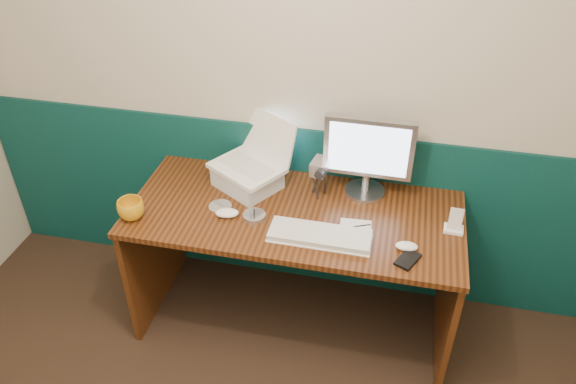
% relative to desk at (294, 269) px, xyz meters
% --- Properties ---
extents(back_wall, '(3.50, 0.04, 2.50)m').
position_rel_desk_xyz_m(back_wall, '(-0.12, 0.37, 0.88)').
color(back_wall, beige).
rests_on(back_wall, ground).
extents(wainscot, '(3.48, 0.02, 1.00)m').
position_rel_desk_xyz_m(wainscot, '(-0.12, 0.36, 0.12)').
color(wainscot, '#072E30').
rests_on(wainscot, ground).
extents(desk, '(1.60, 0.70, 0.75)m').
position_rel_desk_xyz_m(desk, '(0.00, 0.00, 0.00)').
color(desk, '#331709').
rests_on(desk, ground).
extents(laptop_riser, '(0.38, 0.36, 0.10)m').
position_rel_desk_xyz_m(laptop_riser, '(-0.28, 0.16, 0.43)').
color(laptop_riser, silver).
rests_on(laptop_riser, desk).
extents(laptop, '(0.42, 0.39, 0.28)m').
position_rel_desk_xyz_m(laptop, '(-0.28, 0.16, 0.61)').
color(laptop, white).
rests_on(laptop, laptop_riser).
extents(monitor, '(0.43, 0.13, 0.43)m').
position_rel_desk_xyz_m(monitor, '(0.31, 0.23, 0.59)').
color(monitor, '#A5A5AA').
rests_on(monitor, desk).
extents(keyboard, '(0.46, 0.16, 0.03)m').
position_rel_desk_xyz_m(keyboard, '(0.15, -0.17, 0.39)').
color(keyboard, silver).
rests_on(keyboard, desk).
extents(mouse_right, '(0.10, 0.07, 0.03)m').
position_rel_desk_xyz_m(mouse_right, '(0.54, -0.16, 0.39)').
color(mouse_right, white).
rests_on(mouse_right, desk).
extents(mouse_left, '(0.12, 0.09, 0.04)m').
position_rel_desk_xyz_m(mouse_left, '(-0.31, -0.10, 0.39)').
color(mouse_left, white).
rests_on(mouse_left, desk).
extents(mug, '(0.13, 0.13, 0.10)m').
position_rel_desk_xyz_m(mug, '(-0.74, -0.21, 0.42)').
color(mug, orange).
rests_on(mug, desk).
extents(camcorder, '(0.12, 0.15, 0.21)m').
position_rel_desk_xyz_m(camcorder, '(0.09, 0.16, 0.48)').
color(camcorder, '#ABABB0').
rests_on(camcorder, desk).
extents(cd_spindle, '(0.11, 0.11, 0.02)m').
position_rel_desk_xyz_m(cd_spindle, '(-0.18, -0.09, 0.39)').
color(cd_spindle, '#B5BAC6').
rests_on(cd_spindle, desk).
extents(cd_loose_a, '(0.11, 0.11, 0.00)m').
position_rel_desk_xyz_m(cd_loose_a, '(-0.36, -0.04, 0.38)').
color(cd_loose_a, silver).
rests_on(cd_loose_a, desk).
extents(pen, '(0.12, 0.06, 0.01)m').
position_rel_desk_xyz_m(pen, '(0.31, -0.05, 0.38)').
color(pen, black).
rests_on(pen, desk).
extents(papers, '(0.15, 0.11, 0.00)m').
position_rel_desk_xyz_m(papers, '(0.30, -0.05, 0.38)').
color(papers, silver).
rests_on(papers, desk).
extents(dock, '(0.09, 0.07, 0.02)m').
position_rel_desk_xyz_m(dock, '(0.74, 0.02, 0.38)').
color(dock, white).
rests_on(dock, desk).
extents(music_player, '(0.06, 0.03, 0.10)m').
position_rel_desk_xyz_m(music_player, '(0.74, 0.02, 0.44)').
color(music_player, silver).
rests_on(music_player, dock).
extents(pda, '(0.12, 0.14, 0.01)m').
position_rel_desk_xyz_m(pda, '(0.55, -0.23, 0.38)').
color(pda, black).
rests_on(pda, desk).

